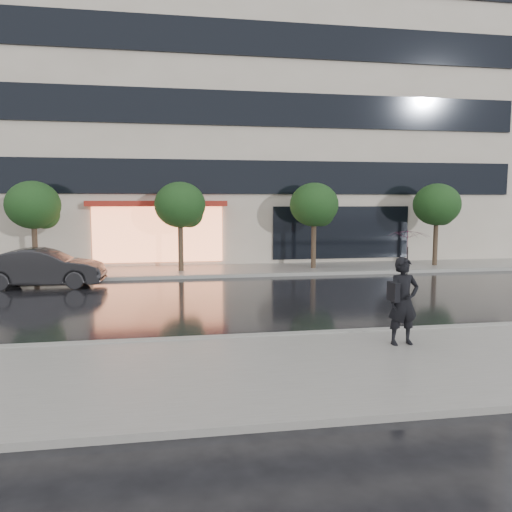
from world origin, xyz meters
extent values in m
plane|color=black|center=(0.00, 0.00, 0.00)|extent=(120.00, 120.00, 0.00)
cube|color=slate|center=(0.00, -3.25, 0.06)|extent=(60.00, 4.50, 0.12)
cube|color=slate|center=(0.00, 10.25, 0.06)|extent=(60.00, 3.50, 0.12)
cube|color=gray|center=(0.00, -1.00, 0.07)|extent=(60.00, 0.25, 0.14)
cube|color=gray|center=(0.00, 8.50, 0.07)|extent=(60.00, 0.25, 0.14)
cube|color=#B9AC9C|center=(0.00, 18.00, 9.00)|extent=(30.00, 12.00, 18.00)
cube|color=black|center=(0.00, 11.94, 4.30)|extent=(28.00, 0.12, 1.60)
cube|color=black|center=(0.00, 11.94, 7.50)|extent=(28.00, 0.12, 1.60)
cube|color=black|center=(0.00, 11.94, 10.70)|extent=(28.00, 0.12, 1.60)
cube|color=#FF8C59|center=(-4.00, 11.92, 1.60)|extent=(6.00, 0.10, 2.60)
cube|color=maroon|center=(-4.00, 11.59, 3.05)|extent=(6.40, 0.70, 0.25)
cube|color=black|center=(5.00, 11.94, 1.60)|extent=(7.00, 0.10, 2.60)
cube|color=#4C4C54|center=(26.00, 28.00, 8.00)|extent=(12.00, 12.00, 16.00)
cylinder|color=#33261C|center=(-9.00, 10.00, 1.10)|extent=(0.22, 0.22, 2.20)
ellipsoid|color=black|center=(-9.00, 10.00, 3.00)|extent=(2.20, 2.20, 1.98)
sphere|color=black|center=(-8.60, 10.20, 2.60)|extent=(1.20, 1.20, 1.20)
cylinder|color=#33261C|center=(-3.00, 10.00, 1.10)|extent=(0.22, 0.22, 2.20)
ellipsoid|color=black|center=(-3.00, 10.00, 3.00)|extent=(2.20, 2.20, 1.98)
sphere|color=black|center=(-2.60, 10.20, 2.60)|extent=(1.20, 1.20, 1.20)
cylinder|color=#33261C|center=(3.00, 10.00, 1.10)|extent=(0.22, 0.22, 2.20)
ellipsoid|color=black|center=(3.00, 10.00, 3.00)|extent=(2.20, 2.20, 1.98)
sphere|color=black|center=(3.40, 10.20, 2.60)|extent=(1.20, 1.20, 1.20)
cylinder|color=#33261C|center=(9.00, 10.00, 1.10)|extent=(0.22, 0.22, 2.20)
ellipsoid|color=black|center=(9.00, 10.00, 3.00)|extent=(2.20, 2.20, 1.98)
sphere|color=black|center=(9.40, 10.20, 2.60)|extent=(1.20, 1.20, 1.20)
imported|color=black|center=(-8.05, 7.29, 0.71)|extent=(4.37, 1.64, 1.42)
imported|color=black|center=(1.42, -2.22, 1.05)|extent=(0.71, 0.49, 1.86)
imported|color=#32091C|center=(1.48, -2.21, 2.18)|extent=(0.90, 0.91, 0.77)
cylinder|color=black|center=(1.48, -2.21, 1.73)|extent=(0.02, 0.02, 0.93)
cube|color=black|center=(1.15, -2.30, 1.27)|extent=(0.15, 0.35, 0.40)
camera|label=1|loc=(-3.37, -11.89, 3.14)|focal=35.00mm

